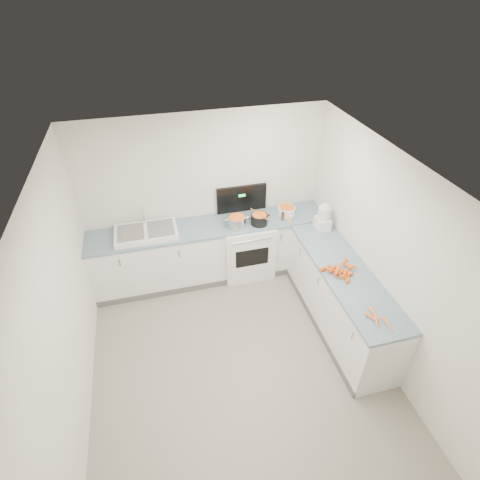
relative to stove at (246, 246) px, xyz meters
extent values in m
cube|color=white|center=(-0.55, 0.01, -0.02)|extent=(3.50, 0.60, 0.90)
cube|color=#6F8C9E|center=(-0.55, 0.01, 0.45)|extent=(3.50, 0.62, 0.04)
cube|color=white|center=(0.90, -1.39, -0.02)|extent=(0.60, 2.20, 0.90)
cube|color=#6F8C9E|center=(0.90, -1.39, 0.45)|extent=(0.62, 2.20, 0.04)
cube|color=white|center=(0.00, -0.01, -0.02)|extent=(0.76, 0.65, 0.90)
cube|color=black|center=(0.00, 0.29, 0.68)|extent=(0.76, 0.05, 0.42)
cube|color=white|center=(-1.45, 0.01, 0.50)|extent=(0.86, 0.52, 0.07)
cube|color=slate|center=(-1.65, 0.01, 0.54)|extent=(0.36, 0.42, 0.01)
cube|color=slate|center=(-1.25, 0.01, 0.54)|extent=(0.36, 0.42, 0.01)
cylinder|color=silver|center=(-1.45, 0.23, 0.66)|extent=(0.03, 0.03, 0.24)
cylinder|color=silver|center=(-0.18, -0.12, 0.54)|extent=(0.34, 0.34, 0.19)
cylinder|color=black|center=(0.16, -0.12, 0.53)|extent=(0.27, 0.27, 0.17)
cylinder|color=#AD7A47|center=(0.16, -0.12, 0.63)|extent=(0.18, 0.38, 0.02)
cylinder|color=white|center=(0.63, 0.02, 0.53)|extent=(0.29, 0.29, 0.12)
cylinder|color=#593319|center=(0.52, -0.11, 0.52)|extent=(0.05, 0.05, 0.12)
cylinder|color=#E5B266|center=(0.61, -0.20, 0.52)|extent=(0.06, 0.06, 0.10)
cube|color=white|center=(1.00, -0.45, 0.55)|extent=(0.19, 0.23, 0.16)
cylinder|color=silver|center=(1.00, -0.45, 0.72)|extent=(0.17, 0.17, 0.17)
cylinder|color=white|center=(1.00, -0.45, 0.83)|extent=(0.10, 0.10, 0.04)
cone|color=orange|center=(0.82, -1.42, 0.48)|extent=(0.22, 0.06, 0.04)
cone|color=orange|center=(0.87, -1.42, 0.49)|extent=(0.14, 0.17, 0.05)
cone|color=orange|center=(0.86, -1.52, 0.49)|extent=(0.15, 0.20, 0.04)
cone|color=orange|center=(0.84, -1.45, 0.49)|extent=(0.15, 0.19, 0.05)
cone|color=orange|center=(0.67, -1.30, 0.49)|extent=(0.19, 0.11, 0.05)
cone|color=orange|center=(0.79, -1.40, 0.49)|extent=(0.19, 0.11, 0.04)
cone|color=orange|center=(0.77, -1.34, 0.49)|extent=(0.16, 0.18, 0.05)
cone|color=orange|center=(0.80, -1.49, 0.49)|extent=(0.18, 0.06, 0.04)
cone|color=orange|center=(0.82, -1.53, 0.48)|extent=(0.13, 0.20, 0.04)
cone|color=orange|center=(0.78, -1.42, 0.49)|extent=(0.08, 0.19, 0.05)
cone|color=orange|center=(0.74, -1.34, 0.52)|extent=(0.19, 0.15, 0.05)
cone|color=orange|center=(0.69, -1.30, 0.51)|extent=(0.11, 0.16, 0.04)
cone|color=orange|center=(0.88, -1.31, 0.53)|extent=(0.19, 0.14, 0.05)
cone|color=orange|center=(0.91, -1.34, 0.52)|extent=(0.13, 0.16, 0.05)
cone|color=orange|center=(0.95, -1.35, 0.52)|extent=(0.16, 0.16, 0.04)
cone|color=orange|center=(0.86, -1.45, 0.52)|extent=(0.14, 0.14, 0.04)
cone|color=orange|center=(0.76, -1.42, 0.52)|extent=(0.16, 0.15, 0.04)
cone|color=orange|center=(0.91, -2.29, 0.49)|extent=(0.05, 0.20, 0.04)
cone|color=orange|center=(0.81, -2.23, 0.49)|extent=(0.10, 0.17, 0.04)
cone|color=orange|center=(0.80, -2.17, 0.49)|extent=(0.11, 0.17, 0.04)
cone|color=orange|center=(0.85, -2.11, 0.49)|extent=(0.05, 0.19, 0.04)
cube|color=tan|center=(-1.75, -0.07, 0.54)|extent=(0.05, 0.04, 0.00)
cube|color=tan|center=(-1.64, 0.14, 0.54)|extent=(0.04, 0.03, 0.00)
cube|color=tan|center=(-1.75, 0.02, 0.54)|extent=(0.03, 0.05, 0.00)
cube|color=tan|center=(-1.67, 0.12, 0.54)|extent=(0.02, 0.04, 0.00)
cube|color=tan|center=(-1.57, 0.09, 0.55)|extent=(0.01, 0.03, 0.00)
cube|color=tan|center=(-1.59, -0.04, 0.54)|extent=(0.03, 0.03, 0.00)
cube|color=tan|center=(-1.60, -0.05, 0.55)|extent=(0.02, 0.04, 0.00)
cube|color=tan|center=(-1.62, 0.04, 0.55)|extent=(0.04, 0.04, 0.00)
cube|color=tan|center=(-1.71, 0.01, 0.55)|extent=(0.03, 0.02, 0.00)
camera|label=1|loc=(-1.25, -4.44, 3.52)|focal=28.00mm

